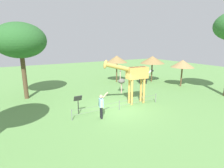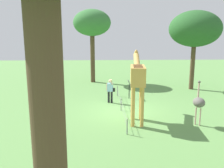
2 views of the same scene
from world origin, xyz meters
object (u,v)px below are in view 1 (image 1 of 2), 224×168
(shade_hut_near, at_px, (183,64))
(tree_east, at_px, (20,41))
(zebra, at_px, (144,74))
(giraffe, at_px, (134,75))
(info_sign, at_px, (78,101))
(visitor, at_px, (101,105))
(shade_hut_far, at_px, (117,59))
(ostrich, at_px, (121,81))
(shade_hut_aside, at_px, (152,60))

(shade_hut_near, distance_m, tree_east, 15.93)
(tree_east, bearing_deg, zebra, 177.65)
(tree_east, bearing_deg, giraffe, 142.37)
(shade_hut_near, height_order, info_sign, shade_hut_near)
(visitor, distance_m, shade_hut_far, 10.89)
(giraffe, xyz_separation_m, shade_hut_near, (-7.98, -2.00, 0.17))
(tree_east, bearing_deg, shade_hut_far, -170.44)
(ostrich, height_order, shade_hut_far, shade_hut_far)
(zebra, bearing_deg, ostrich, 25.88)
(ostrich, relative_size, shade_hut_far, 0.70)
(zebra, relative_size, shade_hut_near, 0.57)
(giraffe, xyz_separation_m, info_sign, (4.53, -0.11, -1.39))
(info_sign, bearing_deg, shade_hut_far, -135.49)
(tree_east, bearing_deg, shade_hut_aside, 179.09)
(shade_hut_far, bearing_deg, info_sign, 44.51)
(tree_east, bearing_deg, ostrich, 161.58)
(info_sign, bearing_deg, giraffe, 178.63)
(visitor, xyz_separation_m, shade_hut_far, (-6.33, -8.65, 1.90))
(giraffe, relative_size, info_sign, 2.84)
(giraffe, xyz_separation_m, shade_hut_aside, (-6.76, -5.44, 0.36))
(shade_hut_near, height_order, shade_hut_far, shade_hut_far)
(shade_hut_near, relative_size, shade_hut_far, 0.91)
(giraffe, relative_size, visitor, 2.21)
(visitor, distance_m, shade_hut_near, 12.00)
(giraffe, distance_m, zebra, 7.46)
(shade_hut_far, bearing_deg, ostrich, 64.50)
(giraffe, distance_m, tree_east, 9.62)
(zebra, relative_size, info_sign, 1.26)
(visitor, relative_size, info_sign, 1.29)
(visitor, xyz_separation_m, zebra, (-8.72, -6.42, 0.26))
(shade_hut_far, distance_m, info_sign, 10.54)
(shade_hut_far, relative_size, tree_east, 0.51)
(ostrich, bearing_deg, zebra, -154.12)
(ostrich, relative_size, tree_east, 0.35)
(giraffe, distance_m, shade_hut_aside, 8.68)
(ostrich, xyz_separation_m, tree_east, (8.11, -2.70, 3.74))
(ostrich, bearing_deg, info_sign, 28.34)
(giraffe, height_order, info_sign, giraffe)
(visitor, relative_size, zebra, 1.02)
(shade_hut_near, bearing_deg, visitor, 15.98)
(shade_hut_near, distance_m, info_sign, 12.74)
(ostrich, height_order, tree_east, tree_east)
(giraffe, height_order, shade_hut_near, giraffe)
(giraffe, xyz_separation_m, zebra, (-5.27, -5.14, -1.18))
(shade_hut_far, distance_m, shade_hut_aside, 4.34)
(ostrich, bearing_deg, shade_hut_near, 172.41)
(shade_hut_near, relative_size, info_sign, 2.23)
(shade_hut_aside, bearing_deg, shade_hut_near, 109.55)
(giraffe, height_order, visitor, giraffe)
(giraffe, xyz_separation_m, ostrich, (-0.77, -2.96, -1.16))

